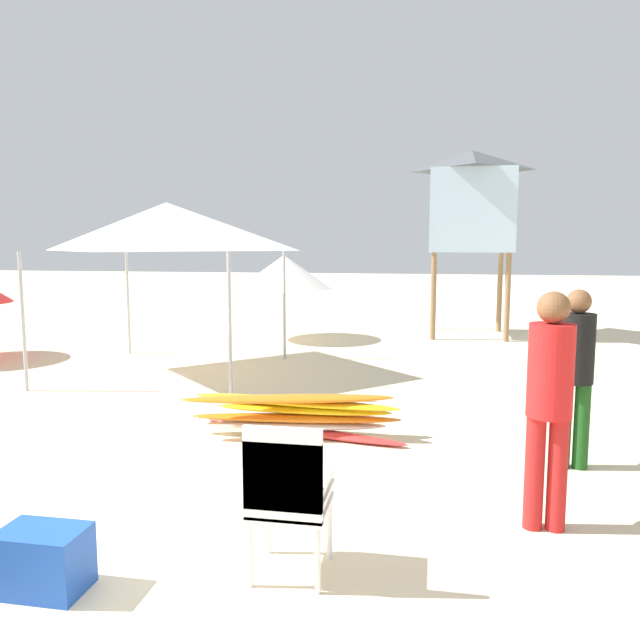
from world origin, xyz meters
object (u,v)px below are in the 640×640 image
at_px(lifeguard_far_right, 575,367).
at_px(popup_canopy, 167,227).
at_px(lifeguard_near_left, 549,394).
at_px(surfboard_pile, 296,413).
at_px(lifeguard_tower, 471,201).
at_px(beach_umbrella_left, 284,272).
at_px(stacked_plastic_chairs, 288,487).
at_px(cooler_box, 43,560).

xyz_separation_m(lifeguard_far_right, popup_canopy, (-5.47, 3.34, 1.40)).
bearing_deg(lifeguard_far_right, lifeguard_near_left, -109.19).
height_order(surfboard_pile, popup_canopy, popup_canopy).
relative_size(lifeguard_tower, beach_umbrella_left, 2.01).
xyz_separation_m(surfboard_pile, lifeguard_tower, (2.25, 7.99, 2.80)).
height_order(stacked_plastic_chairs, lifeguard_near_left, lifeguard_near_left).
xyz_separation_m(stacked_plastic_chairs, lifeguard_far_right, (2.16, 2.37, 0.36)).
relative_size(popup_canopy, lifeguard_tower, 0.75).
distance_m(stacked_plastic_chairs, beach_umbrella_left, 9.81).
bearing_deg(lifeguard_near_left, stacked_plastic_chairs, -148.99).
relative_size(stacked_plastic_chairs, lifeguard_far_right, 0.61).
height_order(lifeguard_near_left, lifeguard_far_right, lifeguard_near_left).
distance_m(lifeguard_near_left, cooler_box, 3.52).
bearing_deg(lifeguard_tower, surfboard_pile, -105.76).
bearing_deg(popup_canopy, lifeguard_near_left, -43.18).
distance_m(popup_canopy, cooler_box, 6.73).
distance_m(surfboard_pile, popup_canopy, 4.47).
distance_m(lifeguard_near_left, beach_umbrella_left, 9.39).
height_order(stacked_plastic_chairs, surfboard_pile, stacked_plastic_chairs).
bearing_deg(lifeguard_near_left, lifeguard_far_right, 70.81).
bearing_deg(lifeguard_near_left, beach_umbrella_left, 115.37).
bearing_deg(lifeguard_tower, stacked_plastic_chairs, -98.73).
relative_size(lifeguard_far_right, popup_canopy, 0.54).
distance_m(surfboard_pile, lifeguard_near_left, 3.03).
bearing_deg(surfboard_pile, popup_canopy, 133.68).
xyz_separation_m(stacked_plastic_chairs, lifeguard_tower, (1.67, 10.85, 2.44)).
relative_size(popup_canopy, cooler_box, 6.07).
distance_m(surfboard_pile, lifeguard_tower, 8.76).
xyz_separation_m(lifeguard_far_right, beach_umbrella_left, (-4.49, 7.12, 0.52)).
distance_m(surfboard_pile, beach_umbrella_left, 6.96).
height_order(lifeguard_near_left, lifeguard_tower, lifeguard_tower).
distance_m(stacked_plastic_chairs, cooler_box, 1.53).
distance_m(lifeguard_near_left, lifeguard_far_right, 1.43).
bearing_deg(cooler_box, stacked_plastic_chairs, 14.88).
height_order(popup_canopy, cooler_box, popup_canopy).
height_order(surfboard_pile, cooler_box, surfboard_pile).
height_order(lifeguard_tower, beach_umbrella_left, lifeguard_tower).
relative_size(lifeguard_far_right, beach_umbrella_left, 0.81).
bearing_deg(popup_canopy, stacked_plastic_chairs, -59.94).
bearing_deg(lifeguard_tower, cooler_box, -105.40).
distance_m(lifeguard_far_right, lifeguard_tower, 8.74).
relative_size(surfboard_pile, lifeguard_tower, 0.60).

